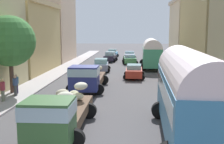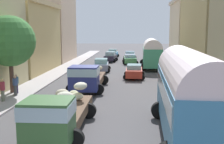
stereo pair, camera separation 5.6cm
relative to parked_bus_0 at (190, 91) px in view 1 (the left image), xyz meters
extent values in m
plane|color=#4E4B4E|center=(-4.57, 21.28, -2.37)|extent=(154.00, 154.00, 0.00)
cube|color=#ACA4A4|center=(-11.82, 21.28, -2.30)|extent=(2.50, 70.00, 0.14)
cube|color=gray|center=(2.68, 21.28, -2.30)|extent=(2.50, 70.00, 0.14)
cube|color=tan|center=(-15.98, 20.95, 1.70)|extent=(5.82, 12.43, 8.14)
cube|color=tan|center=(-15.98, 20.95, 6.06)|extent=(6.41, 12.43, 0.57)
cube|color=beige|center=(-15.85, 33.52, 4.17)|extent=(5.56, 11.15, 13.07)
cube|color=tan|center=(6.58, 19.74, 2.53)|extent=(5.30, 13.76, 9.80)
cube|color=beige|center=(6.69, 32.43, 2.36)|extent=(5.52, 10.17, 9.45)
cube|color=beige|center=(6.69, 32.43, 7.33)|extent=(6.07, 10.17, 0.49)
cube|color=teal|center=(0.00, 0.00, -0.58)|extent=(2.84, 9.75, 2.57)
cylinder|color=silver|center=(0.00, 0.00, 0.70)|extent=(2.78, 9.56, 2.39)
cube|color=#99B7C6|center=(0.00, 0.00, -0.02)|extent=(2.85, 8.98, 0.82)
cylinder|color=black|center=(-1.04, 3.04, -1.87)|extent=(1.00, 0.35, 1.00)
cylinder|color=black|center=(1.28, 2.94, -1.87)|extent=(1.00, 0.35, 1.00)
cube|color=#3B926B|center=(0.06, 25.39, -0.69)|extent=(2.65, 8.41, 2.36)
cylinder|color=silver|center=(0.06, 25.39, 0.49)|extent=(2.59, 8.24, 2.34)
cube|color=#99B7C6|center=(0.06, 25.39, -0.17)|extent=(2.67, 7.75, 0.76)
cylinder|color=black|center=(-0.99, 28.01, -1.87)|extent=(1.00, 0.35, 1.00)
cylinder|color=black|center=(1.28, 27.93, -1.87)|extent=(1.00, 0.35, 1.00)
cylinder|color=black|center=(-1.15, 22.84, -1.87)|extent=(1.00, 0.35, 1.00)
cylinder|color=black|center=(1.11, 22.76, -1.87)|extent=(1.00, 0.35, 1.00)
cube|color=#366033|center=(-6.23, -1.90, -0.99)|extent=(2.06, 1.82, 1.85)
cube|color=#99B7C6|center=(-6.23, -1.90, -0.47)|extent=(2.10, 1.89, 0.59)
cube|color=brown|center=(-6.25, 1.73, -1.64)|extent=(2.08, 5.48, 0.55)
ellipsoid|color=beige|center=(-6.04, 3.15, -1.13)|extent=(0.95, 0.77, 0.47)
ellipsoid|color=beige|center=(-6.30, 3.62, -1.12)|extent=(0.87, 0.93, 0.51)
ellipsoid|color=beige|center=(-6.38, 0.65, -1.08)|extent=(1.06, 0.86, 0.57)
ellipsoid|color=beige|center=(-6.63, -0.03, -0.84)|extent=(0.93, 1.09, 0.44)
ellipsoid|color=silver|center=(-6.34, 1.51, -0.74)|extent=(1.14, 1.05, 0.52)
ellipsoid|color=beige|center=(-6.73, 2.56, -0.81)|extent=(0.89, 0.75, 0.47)
ellipsoid|color=beige|center=(-5.77, 3.19, -0.50)|extent=(1.07, 1.16, 0.46)
cylinder|color=black|center=(-5.20, -1.53, -1.92)|extent=(0.90, 0.31, 0.90)
cylinder|color=black|center=(-7.26, -1.54, -1.92)|extent=(0.90, 0.31, 0.90)
cylinder|color=black|center=(-5.23, 2.84, -1.92)|extent=(0.90, 0.32, 0.90)
cylinder|color=black|center=(-7.28, 2.83, -1.92)|extent=(0.90, 0.32, 0.90)
cube|color=navy|center=(-6.48, 8.69, -0.96)|extent=(2.24, 2.01, 1.92)
cube|color=#99B7C6|center=(-6.48, 8.69, -0.42)|extent=(2.28, 2.09, 0.61)
cube|color=brown|center=(-6.48, 12.34, -1.64)|extent=(2.24, 5.30, 0.55)
ellipsoid|color=beige|center=(-6.98, 12.42, -1.13)|extent=(0.82, 0.96, 0.48)
ellipsoid|color=silver|center=(-6.32, 10.81, -1.11)|extent=(1.06, 1.00, 0.52)
ellipsoid|color=beige|center=(-7.02, 11.92, -1.08)|extent=(1.11, 0.95, 0.58)
ellipsoid|color=beige|center=(-6.76, 12.45, -0.78)|extent=(0.95, 0.93, 0.49)
ellipsoid|color=beige|center=(-6.97, 11.89, -0.75)|extent=(1.20, 1.22, 0.52)
ellipsoid|color=beige|center=(-5.98, 13.93, -0.82)|extent=(0.85, 0.66, 0.45)
cylinder|color=black|center=(-5.36, 8.96, -1.92)|extent=(0.90, 0.32, 0.90)
cylinder|color=black|center=(-7.60, 8.96, -1.92)|extent=(0.90, 0.32, 0.90)
cylinder|color=black|center=(-5.36, 13.35, -1.92)|extent=(0.90, 0.31, 0.90)
cylinder|color=black|center=(-7.60, 13.35, -1.92)|extent=(0.90, 0.31, 0.90)
cube|color=gray|center=(-6.55, 21.98, -1.71)|extent=(1.96, 4.04, 0.77)
cube|color=#8EC4C6|center=(-6.55, 21.98, -1.03)|extent=(1.65, 2.13, 0.60)
cylinder|color=black|center=(-5.61, 20.80, -2.07)|extent=(0.60, 0.21, 0.60)
cylinder|color=black|center=(-7.36, 20.71, -2.07)|extent=(0.60, 0.21, 0.60)
cylinder|color=black|center=(-5.74, 23.25, -2.07)|extent=(0.60, 0.21, 0.60)
cylinder|color=black|center=(-7.49, 23.15, -2.07)|extent=(0.60, 0.21, 0.60)
cube|color=#251F31|center=(-6.23, 33.25, -1.69)|extent=(1.95, 4.19, 0.82)
cube|color=#99BCC6|center=(-6.23, 33.25, -0.99)|extent=(1.60, 2.22, 0.57)
cylinder|color=black|center=(-5.52, 31.93, -2.07)|extent=(0.60, 0.21, 0.60)
cylinder|color=black|center=(-7.14, 32.06, -2.07)|extent=(0.60, 0.21, 0.60)
cylinder|color=black|center=(-5.32, 34.44, -2.07)|extent=(0.60, 0.21, 0.60)
cylinder|color=black|center=(-6.94, 34.57, -2.07)|extent=(0.60, 0.21, 0.60)
cube|color=#3692CC|center=(-6.34, 40.64, -1.73)|extent=(1.86, 3.82, 0.74)
cube|color=#9AC1BC|center=(-6.34, 40.64, -1.06)|extent=(1.56, 2.02, 0.59)
cylinder|color=black|center=(-5.58, 39.44, -2.07)|extent=(0.60, 0.21, 0.60)
cylinder|color=black|center=(-7.23, 39.53, -2.07)|extent=(0.60, 0.21, 0.60)
cylinder|color=black|center=(-5.45, 41.75, -2.07)|extent=(0.60, 0.21, 0.60)
cylinder|color=black|center=(-7.09, 41.84, -2.07)|extent=(0.60, 0.21, 0.60)
cube|color=#B43221|center=(-2.43, 17.06, -1.71)|extent=(1.79, 3.94, 0.78)
cube|color=#8CB9BD|center=(-2.43, 17.06, -1.09)|extent=(1.55, 2.06, 0.46)
cylinder|color=black|center=(-3.25, 18.29, -2.07)|extent=(0.60, 0.21, 0.60)
cylinder|color=black|center=(-1.55, 18.25, -2.07)|extent=(0.60, 0.21, 0.60)
cylinder|color=black|center=(-3.31, 15.87, -2.07)|extent=(0.60, 0.21, 0.60)
cylinder|color=black|center=(-1.60, 15.83, -2.07)|extent=(0.60, 0.21, 0.60)
cube|color=#519A57|center=(-2.95, 30.56, -1.74)|extent=(2.04, 4.33, 0.73)
cube|color=#A2B7D2|center=(-2.95, 30.56, -1.14)|extent=(1.70, 2.29, 0.46)
cylinder|color=black|center=(-3.92, 31.81, -2.07)|extent=(0.60, 0.21, 0.60)
cylinder|color=black|center=(-2.13, 31.92, -2.07)|extent=(0.60, 0.21, 0.60)
cylinder|color=black|center=(-3.77, 29.20, -2.07)|extent=(0.60, 0.21, 0.60)
cylinder|color=black|center=(-1.98, 29.30, -2.07)|extent=(0.60, 0.21, 0.60)
cube|color=beige|center=(-3.01, 36.69, -1.73)|extent=(1.80, 4.01, 0.74)
cube|color=#8CB0CC|center=(-3.01, 36.69, -1.11)|extent=(1.58, 2.09, 0.50)
cylinder|color=black|center=(-3.91, 37.93, -2.07)|extent=(0.60, 0.21, 0.60)
cylinder|color=black|center=(-2.12, 37.93, -2.07)|extent=(0.60, 0.21, 0.60)
cylinder|color=black|center=(-3.90, 35.44, -2.07)|extent=(0.60, 0.21, 0.60)
cylinder|color=black|center=(-2.11, 35.45, -2.07)|extent=(0.60, 0.21, 0.60)
cylinder|color=#231C40|center=(-11.98, 8.42, -2.30)|extent=(0.21, 0.21, 0.14)
cylinder|color=#231C40|center=(-11.98, 8.42, -1.82)|extent=(0.33, 0.33, 0.81)
cylinder|color=#38627D|center=(-11.98, 8.42, -1.15)|extent=(0.50, 0.50, 0.53)
sphere|color=tan|center=(-11.98, 8.42, -0.78)|extent=(0.22, 0.22, 0.22)
cylinder|color=#414344|center=(-11.72, 7.63, -2.30)|extent=(0.21, 0.21, 0.14)
cylinder|color=#414344|center=(-11.72, 7.63, -1.82)|extent=(0.32, 0.32, 0.82)
cylinder|color=#3A4F7A|center=(-11.72, 7.63, -1.14)|extent=(0.49, 0.49, 0.53)
sphere|color=tan|center=(-11.72, 7.63, -0.76)|extent=(0.23, 0.23, 0.23)
cylinder|color=slate|center=(-11.90, 5.85, -2.30)|extent=(0.19, 0.19, 0.14)
cylinder|color=slate|center=(-11.90, 5.85, -1.82)|extent=(0.29, 0.29, 0.81)
cylinder|color=#9B303C|center=(-11.90, 5.85, -1.12)|extent=(0.44, 0.44, 0.60)
sphere|color=tan|center=(-11.90, 5.85, -0.70)|extent=(0.24, 0.24, 0.24)
cylinder|color=brown|center=(-12.47, 8.76, -0.97)|extent=(0.34, 0.34, 2.80)
sphere|color=#3C7739|center=(-12.47, 8.76, 1.97)|extent=(4.10, 4.10, 4.10)
camera|label=1|loc=(-2.78, -13.10, 2.81)|focal=44.82mm
camera|label=2|loc=(-2.73, -13.09, 2.81)|focal=44.82mm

